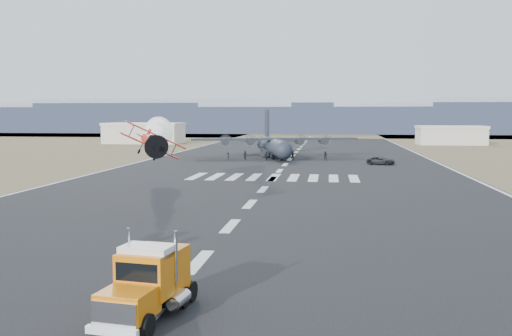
% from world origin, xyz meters
% --- Properties ---
extents(ground, '(500.00, 500.00, 0.00)m').
position_xyz_m(ground, '(0.00, 0.00, 0.00)').
color(ground, black).
rests_on(ground, ground).
extents(scrub_far, '(500.00, 80.00, 0.00)m').
position_xyz_m(scrub_far, '(0.00, 230.00, 0.00)').
color(scrub_far, olive).
rests_on(scrub_far, ground).
extents(runway_markings, '(60.00, 260.00, 0.01)m').
position_xyz_m(runway_markings, '(0.00, 60.00, 0.01)').
color(runway_markings, silver).
rests_on(runway_markings, ground).
extents(ridge_seg_b, '(150.00, 50.00, 15.00)m').
position_xyz_m(ridge_seg_b, '(-130.00, 260.00, 7.50)').
color(ridge_seg_b, '#808CA3').
rests_on(ridge_seg_b, ground).
extents(ridge_seg_c, '(150.00, 50.00, 17.00)m').
position_xyz_m(ridge_seg_c, '(-65.00, 260.00, 8.50)').
color(ridge_seg_c, '#808CA3').
rests_on(ridge_seg_c, ground).
extents(ridge_seg_d, '(150.00, 50.00, 13.00)m').
position_xyz_m(ridge_seg_d, '(0.00, 260.00, 6.50)').
color(ridge_seg_d, '#808CA3').
rests_on(ridge_seg_d, ground).
extents(ridge_seg_e, '(150.00, 50.00, 15.00)m').
position_xyz_m(ridge_seg_e, '(65.00, 260.00, 7.50)').
color(ridge_seg_e, '#808CA3').
rests_on(ridge_seg_e, ground).
extents(hangar_left, '(24.50, 14.50, 6.70)m').
position_xyz_m(hangar_left, '(-52.00, 145.00, 3.41)').
color(hangar_left, '#BAB3A5').
rests_on(hangar_left, ground).
extents(hangar_right, '(20.50, 12.50, 5.90)m').
position_xyz_m(hangar_right, '(46.00, 150.00, 3.01)').
color(hangar_right, '#BAB3A5').
rests_on(hangar_right, ground).
extents(semi_truck, '(3.41, 7.79, 3.43)m').
position_xyz_m(semi_truck, '(-0.05, -10.03, 1.68)').
color(semi_truck, black).
rests_on(semi_truck, ground).
extents(aerobatic_biplane, '(5.69, 5.79, 3.99)m').
position_xyz_m(aerobatic_biplane, '(-8.41, 16.45, 7.00)').
color(aerobatic_biplane, '#B5250C').
extents(smoke_trail, '(9.25, 27.85, 3.91)m').
position_xyz_m(smoke_trail, '(-14.64, 39.38, 7.20)').
color(smoke_trail, white).
extents(transport_aircraft, '(36.40, 29.76, 10.61)m').
position_xyz_m(transport_aircraft, '(-4.17, 91.15, 2.74)').
color(transport_aircraft, '#1F242F').
rests_on(transport_aircraft, ground).
extents(support_vehicle, '(5.80, 3.88, 1.48)m').
position_xyz_m(support_vehicle, '(18.06, 74.64, 0.74)').
color(support_vehicle, black).
rests_on(support_vehicle, ground).
extents(crew_a, '(0.79, 0.82, 1.75)m').
position_xyz_m(crew_a, '(-3.86, 83.17, 0.87)').
color(crew_a, black).
rests_on(crew_a, ground).
extents(crew_b, '(0.93, 0.60, 1.86)m').
position_xyz_m(crew_b, '(7.43, 82.92, 0.93)').
color(crew_b, black).
rests_on(crew_b, ground).
extents(crew_c, '(0.59, 1.12, 1.68)m').
position_xyz_m(crew_c, '(-12.57, 80.64, 0.84)').
color(crew_c, black).
rests_on(crew_c, ground).
extents(crew_d, '(1.01, 0.95, 1.57)m').
position_xyz_m(crew_d, '(-3.40, 86.15, 0.79)').
color(crew_d, black).
rests_on(crew_d, ground).
extents(crew_e, '(0.97, 0.95, 1.72)m').
position_xyz_m(crew_e, '(-3.50, 84.10, 0.86)').
color(crew_e, black).
rests_on(crew_e, ground).
extents(crew_f, '(1.29, 1.73, 1.81)m').
position_xyz_m(crew_f, '(-4.79, 82.58, 0.90)').
color(crew_f, black).
rests_on(crew_f, ground).
extents(crew_g, '(0.81, 0.73, 1.86)m').
position_xyz_m(crew_g, '(0.66, 83.83, 0.93)').
color(crew_g, black).
rests_on(crew_g, ground).
extents(crew_h, '(1.04, 0.94, 1.82)m').
position_xyz_m(crew_h, '(-9.39, 83.29, 0.91)').
color(crew_h, black).
rests_on(crew_h, ground).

